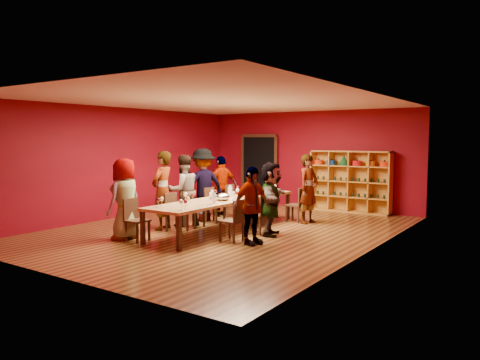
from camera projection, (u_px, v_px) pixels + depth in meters
name	position (u px, v px, depth m)	size (l,w,h in m)	color
room_shell	(225.00, 167.00, 10.87)	(7.10, 9.10, 3.04)	#513115
tasting_table	(225.00, 201.00, 10.94)	(1.10, 4.50, 0.75)	tan
doorway	(260.00, 170.00, 15.56)	(1.40, 0.17, 2.30)	black
shelving_unit	(350.00, 179.00, 13.69)	(2.40, 0.40, 1.80)	#C4872C
chair_person_left_0	(135.00, 217.00, 9.83)	(0.42, 0.42, 0.89)	black
person_left_0	(125.00, 199.00, 9.96)	(0.85, 0.46, 1.73)	#4B4A4F
chair_person_left_1	(174.00, 210.00, 10.84)	(0.42, 0.42, 0.89)	black
person_left_1	(163.00, 190.00, 11.01)	(0.68, 0.50, 1.86)	silver
chair_person_left_2	(192.00, 207.00, 11.35)	(0.42, 0.42, 0.89)	black
person_left_2	(183.00, 191.00, 11.47)	(0.85, 0.47, 1.75)	#4E4E54
chair_person_left_3	(212.00, 203.00, 12.04)	(0.42, 0.42, 0.89)	black
person_left_3	(203.00, 185.00, 12.18)	(1.22, 0.50, 1.89)	#141837
chair_person_left_4	(233.00, 199.00, 12.80)	(0.42, 0.42, 0.89)	black
person_left_4	(222.00, 186.00, 12.98)	(0.98, 0.45, 1.67)	#4A4A4F
chair_person_right_1	(235.00, 218.00, 9.70)	(0.42, 0.42, 0.89)	black
person_right_1	(251.00, 206.00, 9.44)	(0.93, 0.42, 1.59)	silver
chair_person_right_2	(261.00, 212.00, 10.53)	(0.42, 0.42, 0.89)	black
person_right_2	(271.00, 199.00, 10.35)	(1.51, 0.44, 1.63)	#46464B
chair_person_right_4	(298.00, 203.00, 12.05)	(0.42, 0.42, 0.89)	black
person_right_4	(308.00, 189.00, 11.86)	(0.64, 0.47, 1.75)	#BF808B
wine_glass_0	(259.00, 190.00, 11.56)	(0.07, 0.07, 0.18)	silver
wine_glass_1	(275.00, 187.00, 12.22)	(0.08, 0.08, 0.20)	silver
wine_glass_2	(254.00, 185.00, 12.55)	(0.09, 0.09, 0.22)	silver
wine_glass_3	(237.00, 191.00, 11.20)	(0.08, 0.08, 0.21)	silver
wine_glass_4	(215.00, 197.00, 10.15)	(0.08, 0.08, 0.19)	silver
wine_glass_5	(212.00, 192.00, 11.13)	(0.07, 0.07, 0.19)	silver
wine_glass_6	(211.00, 194.00, 10.63)	(0.07, 0.07, 0.18)	silver
wine_glass_7	(236.00, 193.00, 10.84)	(0.07, 0.07, 0.18)	silver
wine_glass_8	(258.00, 185.00, 12.70)	(0.07, 0.07, 0.18)	silver
wine_glass_9	(188.00, 199.00, 9.82)	(0.07, 0.07, 0.18)	silver
wine_glass_10	(186.00, 195.00, 10.31)	(0.09, 0.09, 0.22)	silver
wine_glass_11	(215.00, 192.00, 11.07)	(0.08, 0.08, 0.20)	silver
wine_glass_12	(185.00, 202.00, 9.29)	(0.08, 0.08, 0.19)	silver
wine_glass_13	(275.00, 186.00, 12.13)	(0.09, 0.09, 0.22)	silver
wine_glass_14	(231.00, 189.00, 11.71)	(0.07, 0.07, 0.18)	silver
wine_glass_15	(248.00, 187.00, 12.06)	(0.08, 0.08, 0.20)	silver
wine_glass_16	(233.00, 194.00, 10.63)	(0.08, 0.08, 0.20)	silver
wine_glass_17	(211.00, 198.00, 9.91)	(0.08, 0.08, 0.19)	silver
wine_glass_18	(162.00, 199.00, 9.69)	(0.08, 0.08, 0.20)	silver
wine_glass_19	(238.00, 188.00, 11.98)	(0.08, 0.08, 0.19)	silver
wine_glass_20	(257.00, 190.00, 11.40)	(0.08, 0.08, 0.19)	silver
wine_glass_21	(158.00, 200.00, 9.55)	(0.08, 0.08, 0.19)	silver
wine_glass_22	(181.00, 202.00, 9.13)	(0.09, 0.09, 0.22)	silver
wine_glass_23	(192.00, 196.00, 10.35)	(0.07, 0.07, 0.18)	silver
spittoon_bowl	(223.00, 197.00, 10.60)	(0.34, 0.34, 0.19)	#B8BBBF
carafe_a	(230.00, 191.00, 11.31)	(0.13, 0.13, 0.28)	silver
carafe_b	(213.00, 198.00, 10.12)	(0.12, 0.12, 0.25)	silver
wine_bottle	(266.00, 187.00, 12.30)	(0.09, 0.09, 0.32)	#133518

